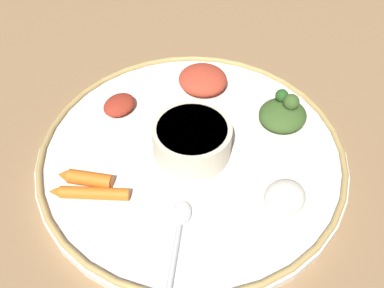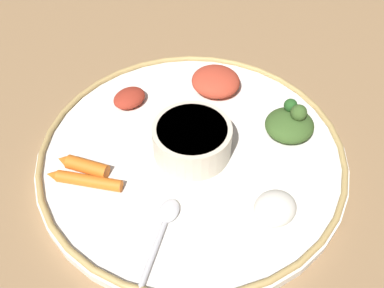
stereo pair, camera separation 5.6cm
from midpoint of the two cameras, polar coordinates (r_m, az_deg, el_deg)
ground_plane at (r=0.58m, az=-2.75°, el=-2.10°), size 2.40×2.40×0.00m
platter at (r=0.58m, az=-2.78°, el=-1.63°), size 0.41×0.41×0.01m
platter_rim at (r=0.57m, az=-2.81°, el=-0.96°), size 0.41×0.41×0.01m
center_bowl at (r=0.55m, az=-2.89°, el=0.49°), size 0.10×0.10×0.05m
spoon at (r=0.49m, az=-5.48°, el=-13.39°), size 0.17×0.03×0.01m
greens_pile at (r=0.60m, az=9.52°, el=3.92°), size 0.09×0.09×0.05m
carrot_near_spoon at (r=0.56m, az=-16.93°, el=-4.59°), size 0.02×0.07×0.02m
carrot_outer at (r=0.54m, az=-16.46°, el=-6.49°), size 0.03×0.10×0.02m
mound_rice_white at (r=0.52m, az=9.30°, el=-7.21°), size 0.07×0.07×0.03m
mound_berbere_red at (r=0.66m, az=-1.01°, el=8.49°), size 0.09×0.09×0.03m
mound_beet at (r=0.63m, az=-12.23°, el=5.01°), size 0.06×0.06×0.02m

